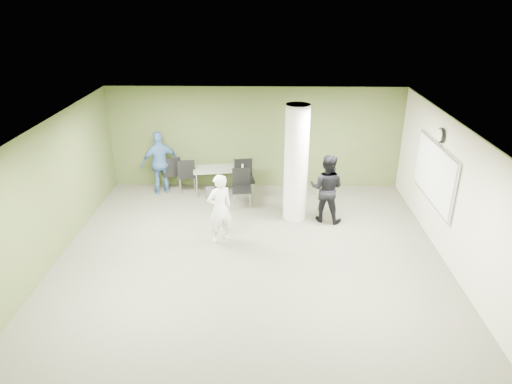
{
  "coord_description": "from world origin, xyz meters",
  "views": [
    {
      "loc": [
        0.29,
        -8.01,
        5.12
      ],
      "look_at": [
        0.09,
        1.0,
        1.11
      ],
      "focal_mm": 32.0,
      "sensor_mm": 36.0,
      "label": 1
    }
  ],
  "objects_px": {
    "man_black": "(327,188)",
    "man_blue": "(160,163)",
    "folding_table": "(222,170)",
    "chair_back_left": "(172,171)",
    "woman_white": "(220,209)"
  },
  "relations": [
    {
      "from": "chair_back_left",
      "to": "man_blue",
      "type": "distance_m",
      "value": 0.41
    },
    {
      "from": "chair_back_left",
      "to": "man_black",
      "type": "height_order",
      "value": "man_black"
    },
    {
      "from": "woman_white",
      "to": "man_black",
      "type": "distance_m",
      "value": 2.65
    },
    {
      "from": "man_black",
      "to": "man_blue",
      "type": "height_order",
      "value": "man_blue"
    },
    {
      "from": "chair_back_left",
      "to": "man_blue",
      "type": "bearing_deg",
      "value": 11.6
    },
    {
      "from": "folding_table",
      "to": "chair_back_left",
      "type": "distance_m",
      "value": 1.39
    },
    {
      "from": "folding_table",
      "to": "woman_white",
      "type": "height_order",
      "value": "woman_white"
    },
    {
      "from": "chair_back_left",
      "to": "man_black",
      "type": "bearing_deg",
      "value": 134.93
    },
    {
      "from": "man_blue",
      "to": "chair_back_left",
      "type": "bearing_deg",
      "value": -170.98
    },
    {
      "from": "folding_table",
      "to": "man_black",
      "type": "relative_size",
      "value": 0.93
    },
    {
      "from": "man_black",
      "to": "chair_back_left",
      "type": "bearing_deg",
      "value": -3.75
    },
    {
      "from": "woman_white",
      "to": "man_black",
      "type": "bearing_deg",
      "value": 172.29
    },
    {
      "from": "folding_table",
      "to": "man_blue",
      "type": "xyz_separation_m",
      "value": [
        -1.63,
        -0.09,
        0.22
      ]
    },
    {
      "from": "folding_table",
      "to": "woman_white",
      "type": "distance_m",
      "value": 2.69
    },
    {
      "from": "folding_table",
      "to": "man_blue",
      "type": "distance_m",
      "value": 1.65
    }
  ]
}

